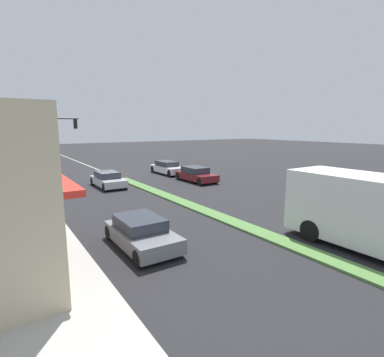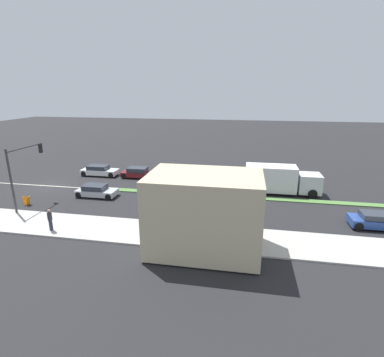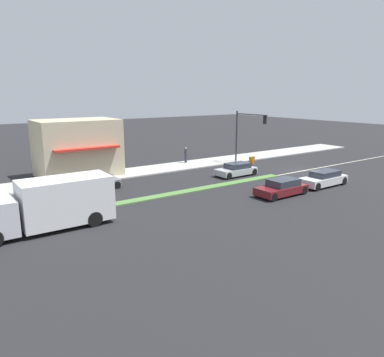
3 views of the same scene
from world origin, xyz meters
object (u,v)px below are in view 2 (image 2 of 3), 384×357
traffic_signal_main (21,166)px  pedestrian (50,219)px  coupe_blue (379,221)px  sedan_silver (96,191)px  delivery_truck (279,179)px  suv_grey (220,210)px  warning_aframe_sign (27,201)px  van_white (100,171)px  sedan_maroon (139,173)px

traffic_signal_main → pedestrian: traffic_signal_main is taller
coupe_blue → sedan_silver: 25.21m
delivery_truck → suv_grey: delivery_truck is taller
traffic_signal_main → sedan_silver: size_ratio=1.40×
sedan_silver → suv_grey: bearing=77.6°
coupe_blue → suv_grey: bearing=-90.0°
delivery_truck → suv_grey: bearing=-37.2°
coupe_blue → suv_grey: coupe_blue is taller
warning_aframe_sign → suv_grey: suv_grey is taller
traffic_signal_main → sedan_silver: (-3.92, 4.75, -3.32)m
pedestrian → suv_grey: 13.35m
traffic_signal_main → delivery_truck: 24.50m
traffic_signal_main → coupe_blue: size_ratio=1.28×
van_white → delivery_truck: bearing=82.6°
pedestrian → van_white: 15.55m
traffic_signal_main → sedan_maroon: size_ratio=1.33×
pedestrian → sedan_maroon: bearing=174.4°
delivery_truck → sedan_silver: size_ratio=1.88×
pedestrian → coupe_blue: size_ratio=0.39×
warning_aframe_sign → delivery_truck: size_ratio=0.11×
delivery_truck → sedan_silver: 18.71m
coupe_blue → van_white: size_ratio=0.98×
van_white → sedan_silver: size_ratio=1.13×
warning_aframe_sign → delivery_truck: 24.72m
traffic_signal_main → suv_grey: 17.80m
van_white → suv_grey: 18.87m
traffic_signal_main → delivery_truck: bearing=110.0°
van_white → sedan_maroon: size_ratio=1.07×
pedestrian → coupe_blue: pedestrian is taller
traffic_signal_main → delivery_truck: traffic_signal_main is taller
traffic_signal_main → suv_grey: size_ratio=1.47×
coupe_blue → sedan_silver: bearing=-96.4°
coupe_blue → traffic_signal_main: bearing=-87.8°
sedan_silver → coupe_blue: bearing=83.6°
sedan_maroon → suv_grey: sedan_maroon is taller
delivery_truck → sedan_silver: bearing=-76.4°
coupe_blue → pedestrian: bearing=-78.3°
warning_aframe_sign → van_white: (-10.55, 1.98, 0.20)m
warning_aframe_sign → pedestrian: bearing=51.2°
coupe_blue → suv_grey: (0.00, -12.35, -0.03)m
sedan_silver → suv_grey: sedan_silver is taller
traffic_signal_main → sedan_maroon: (-11.12, 6.61, -3.29)m
sedan_silver → suv_grey: size_ratio=1.05×
delivery_truck → pedestrian: bearing=-55.3°
traffic_signal_main → pedestrian: 7.10m
pedestrian → traffic_signal_main: bearing=-127.8°
sedan_maroon → sedan_silver: size_ratio=1.05×
suv_grey → delivery_truck: bearing=142.8°
traffic_signal_main → warning_aframe_sign: bearing=-137.1°
traffic_signal_main → warning_aframe_sign: 3.56m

